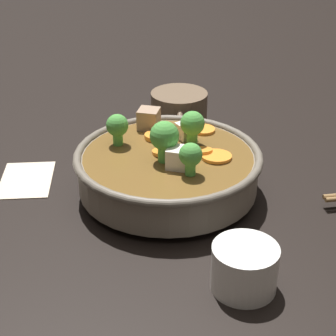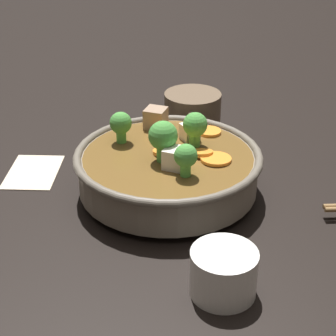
{
  "view_description": "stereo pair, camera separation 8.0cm",
  "coord_description": "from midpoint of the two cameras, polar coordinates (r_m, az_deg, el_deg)",
  "views": [
    {
      "loc": [
        0.71,
        -0.01,
        0.43
      ],
      "look_at": [
        0.0,
        0.0,
        0.04
      ],
      "focal_mm": 60.0,
      "sensor_mm": 36.0,
      "label": 1
    },
    {
      "loc": [
        0.7,
        0.07,
        0.43
      ],
      "look_at": [
        0.0,
        0.0,
        0.04
      ],
      "focal_mm": 60.0,
      "sensor_mm": 36.0,
      "label": 2
    }
  ],
  "objects": [
    {
      "name": "ground_plane",
      "position": [
        0.83,
        -2.79,
        -2.57
      ],
      "size": [
        3.0,
        3.0,
        0.0
      ],
      "primitive_type": "plane",
      "color": "black"
    },
    {
      "name": "stirfry_bowl",
      "position": [
        0.8,
        -2.86,
        0.11
      ],
      "size": [
        0.27,
        0.27,
        0.12
      ],
      "color": "slate",
      "rests_on": "ground_plane"
    },
    {
      "name": "tea_cup",
      "position": [
        0.64,
        4.17,
        -10.17
      ],
      "size": [
        0.08,
        0.08,
        0.05
      ],
      "color": "white",
      "rests_on": "ground_plane"
    },
    {
      "name": "dark_mug",
      "position": [
        0.99,
        -1.2,
        5.54
      ],
      "size": [
        0.12,
        0.1,
        0.08
      ],
      "color": "brown",
      "rests_on": "ground_plane"
    },
    {
      "name": "napkin",
      "position": [
        0.89,
        -16.73,
        -1.18
      ],
      "size": [
        0.11,
        0.08,
        0.0
      ],
      "color": "beige",
      "rests_on": "ground_plane"
    }
  ]
}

